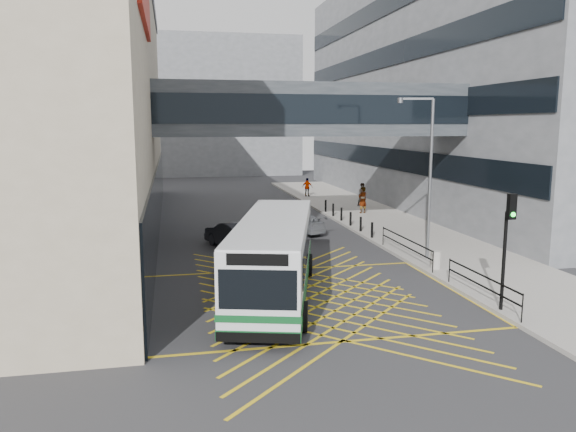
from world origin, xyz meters
TOP-DOWN VIEW (x-y plane):
  - ground at (0.00, 0.00)m, footprint 120.00×120.00m
  - building_right at (23.98, 24.00)m, footprint 24.09×44.00m
  - building_far at (-2.00, 60.00)m, footprint 28.00×16.00m
  - skybridge at (3.00, 12.00)m, footprint 20.00×4.10m
  - pavement at (9.00, 15.00)m, footprint 6.00×54.00m
  - box_junction at (0.00, 0.00)m, footprint 12.00×9.00m
  - bus at (-1.26, 0.54)m, footprint 5.41×11.34m
  - car_white at (-2.44, 2.30)m, footprint 2.05×4.63m
  - car_dark at (-1.84, 9.48)m, footprint 3.44×5.12m
  - car_silver at (2.41, 13.05)m, footprint 3.44×4.72m
  - traffic_light at (6.26, -3.26)m, footprint 0.30×0.49m
  - street_lamp at (6.97, 4.68)m, footprint 1.75×0.66m
  - litter_bin at (6.60, 2.65)m, footprint 0.47×0.47m
  - kerb_railings at (6.15, 1.78)m, footprint 0.05×12.54m
  - bollards at (6.25, 15.00)m, footprint 0.14×10.14m
  - pedestrian_a at (8.76, 18.84)m, footprint 0.92×0.79m
  - pedestrian_b at (9.98, 22.27)m, footprint 0.95×0.60m
  - pedestrian_c at (7.08, 29.21)m, footprint 1.10×0.90m

SIDE VIEW (x-z plane):
  - ground at x=0.00m, z-range 0.00..0.00m
  - box_junction at x=0.00m, z-range 0.00..0.01m
  - pavement at x=9.00m, z-range 0.00..0.16m
  - litter_bin at x=6.60m, z-range 0.16..0.97m
  - bollards at x=6.25m, z-range 0.16..1.06m
  - car_silver at x=2.41m, z-range 0.00..1.35m
  - car_white at x=-2.44m, z-range 0.00..1.45m
  - car_dark at x=-1.84m, z-range 0.00..1.49m
  - kerb_railings at x=6.15m, z-range 0.38..1.38m
  - pedestrian_c at x=7.08m, z-range 0.16..1.84m
  - pedestrian_b at x=9.98m, z-range 0.16..2.01m
  - pedestrian_a at x=8.76m, z-range 0.16..2.11m
  - bus at x=-1.26m, z-range 0.11..3.21m
  - traffic_light at x=6.26m, z-range 0.79..4.96m
  - street_lamp at x=6.97m, z-range 0.70..8.46m
  - skybridge at x=3.00m, z-range 6.00..9.00m
  - building_far at x=-2.00m, z-range 0.00..18.00m
  - building_right at x=23.98m, z-range 0.00..20.00m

